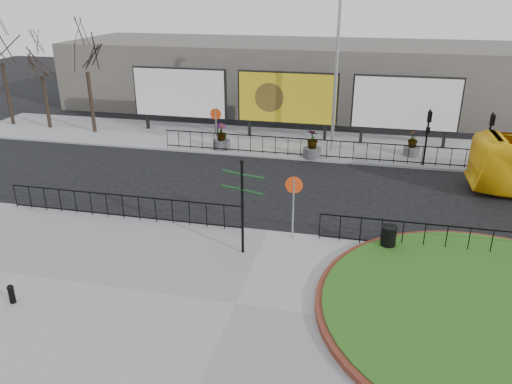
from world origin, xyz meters
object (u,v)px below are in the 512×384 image
(planter_a, at_px, (221,140))
(planter_b, at_px, (312,147))
(bollard, at_px, (11,293))
(litter_bin, at_px, (388,238))
(lamp_post, at_px, (337,68))
(planter_c, at_px, (412,146))
(billboard_mid, at_px, (287,98))
(fingerpost_sign, at_px, (242,198))

(planter_a, xyz_separation_m, planter_b, (5.36, -0.38, 0.04))
(bollard, distance_m, litter_bin, 12.51)
(lamp_post, relative_size, planter_a, 6.14)
(lamp_post, relative_size, planter_b, 5.88)
(planter_a, bearing_deg, planter_c, 6.44)
(planter_a, xyz_separation_m, planter_c, (10.79, 1.22, 0.00))
(litter_bin, distance_m, planter_c, 11.69)
(planter_c, bearing_deg, billboard_mid, 165.22)
(planter_a, distance_m, planter_c, 10.86)
(bollard, xyz_separation_m, planter_c, (12.54, 17.44, 0.21))
(fingerpost_sign, height_order, litter_bin, fingerpost_sign)
(fingerpost_sign, relative_size, planter_a, 2.33)
(lamp_post, distance_m, planter_c, 6.10)
(planter_b, bearing_deg, litter_bin, -68.43)
(billboard_mid, distance_m, lamp_post, 4.23)
(billboard_mid, xyz_separation_m, planter_c, (7.47, -1.97, -1.93))
(fingerpost_sign, xyz_separation_m, planter_b, (1.11, 11.29, -1.53))
(fingerpost_sign, relative_size, litter_bin, 3.67)
(litter_bin, bearing_deg, bollard, -152.19)
(billboard_mid, relative_size, lamp_post, 0.67)
(fingerpost_sign, height_order, bollard, fingerpost_sign)
(billboard_mid, height_order, planter_b, billboard_mid)
(planter_b, bearing_deg, bollard, -114.18)
(litter_bin, distance_m, planter_b, 10.75)
(billboard_mid, xyz_separation_m, planter_a, (-3.32, -3.19, -1.94))
(bollard, bearing_deg, planter_a, 83.85)
(planter_b, bearing_deg, planter_c, 16.43)
(litter_bin, height_order, planter_b, planter_b)
(lamp_post, height_order, litter_bin, lamp_post)
(lamp_post, distance_m, fingerpost_sign, 13.31)
(bollard, height_order, planter_a, planter_a)
(planter_c, bearing_deg, fingerpost_sign, -116.88)
(litter_bin, xyz_separation_m, planter_b, (-3.95, 10.00, 0.10))
(billboard_mid, bearing_deg, litter_bin, -66.15)
(planter_c, bearing_deg, bollard, -125.72)
(lamp_post, height_order, fingerpost_sign, lamp_post)
(fingerpost_sign, distance_m, bollard, 7.74)
(planter_a, bearing_deg, bollard, -96.15)
(planter_b, bearing_deg, planter_a, 175.93)
(billboard_mid, height_order, planter_c, billboard_mid)
(planter_a, bearing_deg, planter_b, -4.07)
(planter_c, bearing_deg, lamp_post, 180.00)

